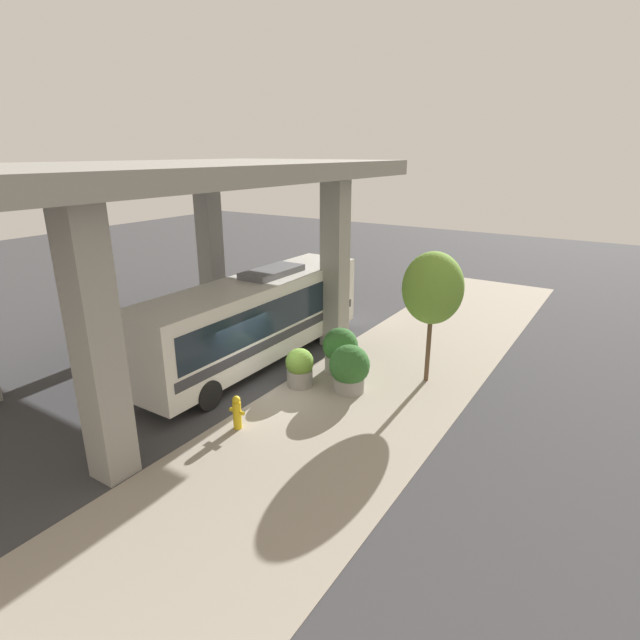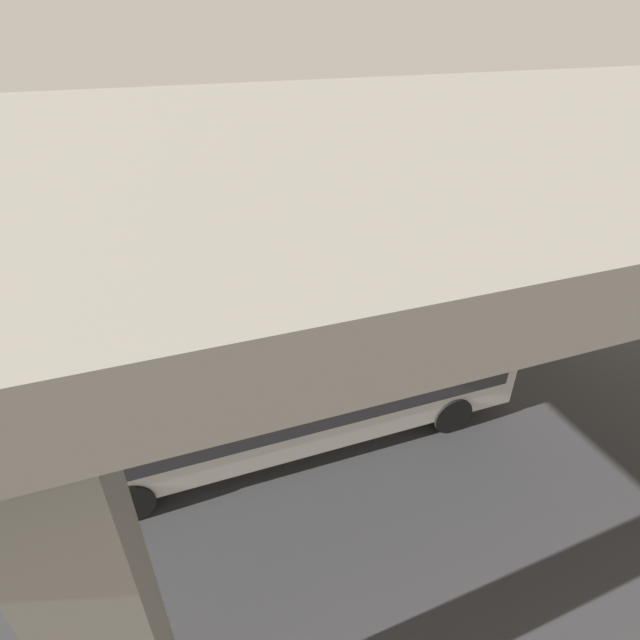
{
  "view_description": "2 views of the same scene",
  "coord_description": "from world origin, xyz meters",
  "px_view_note": "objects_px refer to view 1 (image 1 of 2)",
  "views": [
    {
      "loc": [
        -9.8,
        11.72,
        7.85
      ],
      "look_at": [
        -0.54,
        -2.67,
        2.04
      ],
      "focal_mm": 28.0,
      "sensor_mm": 36.0,
      "label": 1
    },
    {
      "loc": [
        10.58,
        -4.35,
        8.76
      ],
      "look_at": [
        0.19,
        -0.59,
        1.88
      ],
      "focal_mm": 28.0,
      "sensor_mm": 36.0,
      "label": 2
    }
  ],
  "objects_px": {
    "bus": "(256,315)",
    "planter_back": "(349,369)",
    "fire_hydrant": "(237,412)",
    "planter_front": "(300,367)",
    "planter_middle": "(340,350)",
    "street_tree_near": "(433,288)"
  },
  "relations": [
    {
      "from": "bus",
      "to": "planter_back",
      "type": "relative_size",
      "value": 6.48
    },
    {
      "from": "fire_hydrant",
      "to": "planter_back",
      "type": "distance_m",
      "value": 4.23
    },
    {
      "from": "planter_front",
      "to": "planter_back",
      "type": "height_order",
      "value": "planter_back"
    },
    {
      "from": "planter_front",
      "to": "planter_back",
      "type": "xyz_separation_m",
      "value": [
        -1.68,
        -0.55,
        0.16
      ]
    },
    {
      "from": "planter_middle",
      "to": "street_tree_near",
      "type": "bearing_deg",
      "value": -161.07
    },
    {
      "from": "bus",
      "to": "planter_middle",
      "type": "bearing_deg",
      "value": -164.31
    },
    {
      "from": "planter_front",
      "to": "planter_middle",
      "type": "height_order",
      "value": "planter_middle"
    },
    {
      "from": "planter_front",
      "to": "planter_back",
      "type": "bearing_deg",
      "value": -162.06
    },
    {
      "from": "bus",
      "to": "street_tree_near",
      "type": "height_order",
      "value": "street_tree_near"
    },
    {
      "from": "bus",
      "to": "planter_middle",
      "type": "relative_size",
      "value": 6.36
    },
    {
      "from": "bus",
      "to": "planter_front",
      "type": "xyz_separation_m",
      "value": [
        -2.62,
        0.87,
        -1.21
      ]
    },
    {
      "from": "bus",
      "to": "planter_back",
      "type": "bearing_deg",
      "value": 175.74
    },
    {
      "from": "bus",
      "to": "planter_middle",
      "type": "distance_m",
      "value": 3.5
    },
    {
      "from": "fire_hydrant",
      "to": "planter_middle",
      "type": "xyz_separation_m",
      "value": [
        -0.5,
        -5.13,
        0.32
      ]
    },
    {
      "from": "fire_hydrant",
      "to": "bus",
      "type": "bearing_deg",
      "value": -57.22
    },
    {
      "from": "planter_front",
      "to": "street_tree_near",
      "type": "distance_m",
      "value": 5.32
    },
    {
      "from": "bus",
      "to": "street_tree_near",
      "type": "xyz_separation_m",
      "value": [
        -6.22,
        -1.93,
        1.53
      ]
    },
    {
      "from": "fire_hydrant",
      "to": "planter_middle",
      "type": "distance_m",
      "value": 5.17
    },
    {
      "from": "fire_hydrant",
      "to": "planter_front",
      "type": "bearing_deg",
      "value": -88.31
    },
    {
      "from": "fire_hydrant",
      "to": "street_tree_near",
      "type": "xyz_separation_m",
      "value": [
        -3.5,
        -6.16,
        2.89
      ]
    },
    {
      "from": "fire_hydrant",
      "to": "planter_middle",
      "type": "relative_size",
      "value": 0.63
    },
    {
      "from": "planter_front",
      "to": "fire_hydrant",
      "type": "bearing_deg",
      "value": 91.69
    }
  ]
}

